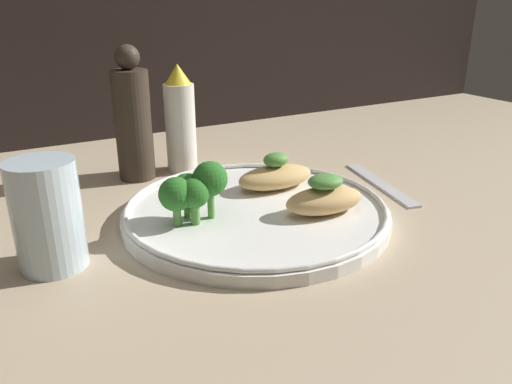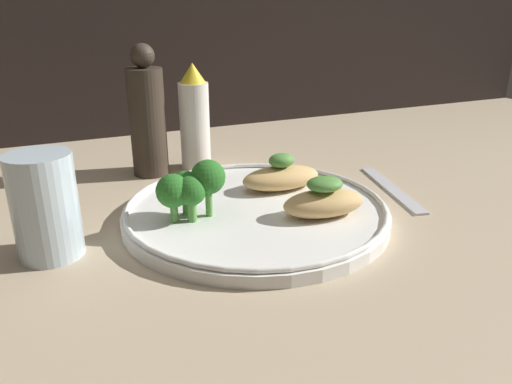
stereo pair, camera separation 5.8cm
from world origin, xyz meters
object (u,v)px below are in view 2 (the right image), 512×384
Objects in this scene: sauce_bottle at (195,119)px; pepper_grinder at (147,117)px; plate at (256,211)px; broccoli_bunch at (190,186)px; drinking_glass at (45,207)px.

pepper_grinder is (-6.98, -0.00, 0.93)cm from sauce_bottle.
broccoli_bunch is (-7.77, 0.27, 4.25)cm from plate.
sauce_bottle is (-0.97, 21.11, 6.59)cm from plate.
plate is 1.67× the size of pepper_grinder.
plate is 23.06cm from drinking_glass.
pepper_grinder is at bearing 55.52° from drinking_glass.
plate is 8.86cm from broccoli_bunch.
drinking_glass is (-21.67, -21.39, -2.19)cm from sauce_bottle.
plate is 23.77cm from pepper_grinder.
drinking_glass reaches higher than plate.
sauce_bottle is at bearing 44.63° from drinking_glass.
plate is 2.91× the size of drinking_glass.
broccoli_bunch is at bearing -89.51° from pepper_grinder.
plate is 3.99× the size of broccoli_bunch.
plate is 1.98× the size of sauce_bottle.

